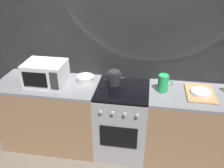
{
  "coord_description": "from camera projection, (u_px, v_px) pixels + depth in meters",
  "views": [
    {
      "loc": [
        0.25,
        -2.29,
        2.22
      ],
      "look_at": [
        -0.12,
        0.0,
        0.95
      ],
      "focal_mm": 37.57,
      "sensor_mm": 36.0,
      "label": 1
    }
  ],
  "objects": [
    {
      "name": "pitcher",
      "position": [
        163.0,
        83.0,
        2.55
      ],
      "size": [
        0.16,
        0.11,
        0.2
      ],
      "color": "green",
      "rests_on": "counter_right"
    },
    {
      "name": "mixing_bowl",
      "position": [
        86.0,
        79.0,
        2.77
      ],
      "size": [
        0.2,
        0.2,
        0.08
      ],
      "primitive_type": "cylinder",
      "color": "silver",
      "rests_on": "counter_left"
    },
    {
      "name": "ground_plane",
      "position": [
        121.0,
        148.0,
        3.08
      ],
      "size": [
        8.0,
        8.0,
        0.0
      ],
      "primitive_type": "plane",
      "color": "#6B6054"
    },
    {
      "name": "microwave",
      "position": [
        46.0,
        73.0,
        2.69
      ],
      "size": [
        0.46,
        0.35,
        0.27
      ],
      "color": "white",
      "rests_on": "counter_left"
    },
    {
      "name": "kettle",
      "position": [
        114.0,
        78.0,
        2.71
      ],
      "size": [
        0.28,
        0.15,
        0.17
      ],
      "color": "#262628",
      "rests_on": "stove_unit"
    },
    {
      "name": "counter_right",
      "position": [
        198.0,
        128.0,
        2.74
      ],
      "size": [
        1.2,
        0.6,
        0.9
      ],
      "color": "#997251",
      "rests_on": "ground_plane"
    },
    {
      "name": "back_wall",
      "position": [
        126.0,
        54.0,
        2.79
      ],
      "size": [
        3.6,
        0.05,
        2.4
      ],
      "color": "gray",
      "rests_on": "ground_plane"
    },
    {
      "name": "dish_pile",
      "position": [
        200.0,
        93.0,
        2.53
      ],
      "size": [
        0.3,
        0.4,
        0.06
      ],
      "color": "tan",
      "rests_on": "counter_right"
    },
    {
      "name": "counter_left",
      "position": [
        52.0,
        114.0,
        2.99
      ],
      "size": [
        1.2,
        0.6,
        0.9
      ],
      "color": "#997251",
      "rests_on": "ground_plane"
    },
    {
      "name": "stove_unit",
      "position": [
        122.0,
        121.0,
        2.87
      ],
      "size": [
        0.6,
        0.63,
        0.9
      ],
      "color": "#9E9EA3",
      "rests_on": "ground_plane"
    }
  ]
}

